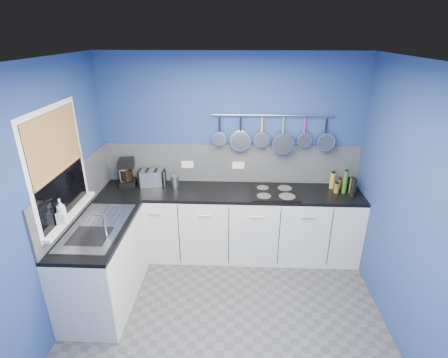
# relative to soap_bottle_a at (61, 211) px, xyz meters

# --- Properties ---
(floor) EXTENTS (3.20, 3.00, 0.02)m
(floor) POSITION_rel_soap_bottle_a_xyz_m (1.53, -0.12, -1.18)
(floor) COLOR #47474C
(floor) RESTS_ON ground
(ceiling) EXTENTS (3.20, 3.00, 0.02)m
(ceiling) POSITION_rel_soap_bottle_a_xyz_m (1.53, -0.12, 1.34)
(ceiling) COLOR white
(ceiling) RESTS_ON ground
(wall_back) EXTENTS (3.20, 0.02, 2.50)m
(wall_back) POSITION_rel_soap_bottle_a_xyz_m (1.53, 1.39, 0.08)
(wall_back) COLOR navy
(wall_back) RESTS_ON ground
(wall_left) EXTENTS (0.02, 3.00, 2.50)m
(wall_left) POSITION_rel_soap_bottle_a_xyz_m (-0.08, -0.12, 0.08)
(wall_left) COLOR navy
(wall_left) RESTS_ON ground
(wall_right) EXTENTS (0.02, 3.00, 2.50)m
(wall_right) POSITION_rel_soap_bottle_a_xyz_m (3.14, -0.12, 0.08)
(wall_right) COLOR navy
(wall_right) RESTS_ON ground
(backsplash_back) EXTENTS (3.20, 0.02, 0.50)m
(backsplash_back) POSITION_rel_soap_bottle_a_xyz_m (1.53, 1.37, -0.02)
(backsplash_back) COLOR slate
(backsplash_back) RESTS_ON wall_back
(backsplash_left) EXTENTS (0.02, 1.80, 0.50)m
(backsplash_left) POSITION_rel_soap_bottle_a_xyz_m (-0.06, 0.48, -0.02)
(backsplash_left) COLOR slate
(backsplash_left) RESTS_ON wall_left
(cabinet_run_back) EXTENTS (3.20, 0.60, 0.86)m
(cabinet_run_back) POSITION_rel_soap_bottle_a_xyz_m (1.53, 1.08, -0.74)
(cabinet_run_back) COLOR silver
(cabinet_run_back) RESTS_ON ground
(worktop_back) EXTENTS (3.20, 0.60, 0.04)m
(worktop_back) POSITION_rel_soap_bottle_a_xyz_m (1.53, 1.08, -0.29)
(worktop_back) COLOR black
(worktop_back) RESTS_ON cabinet_run_back
(cabinet_run_left) EXTENTS (0.60, 1.20, 0.86)m
(cabinet_run_left) POSITION_rel_soap_bottle_a_xyz_m (0.23, 0.18, -0.74)
(cabinet_run_left) COLOR silver
(cabinet_run_left) RESTS_ON ground
(worktop_left) EXTENTS (0.60, 1.20, 0.04)m
(worktop_left) POSITION_rel_soap_bottle_a_xyz_m (0.23, 0.18, -0.29)
(worktop_left) COLOR black
(worktop_left) RESTS_ON cabinet_run_left
(window_frame) EXTENTS (0.01, 1.00, 1.10)m
(window_frame) POSITION_rel_soap_bottle_a_xyz_m (-0.05, 0.18, 0.38)
(window_frame) COLOR white
(window_frame) RESTS_ON wall_left
(window_glass) EXTENTS (0.01, 0.90, 1.00)m
(window_glass) POSITION_rel_soap_bottle_a_xyz_m (-0.04, 0.18, 0.38)
(window_glass) COLOR black
(window_glass) RESTS_ON wall_left
(bamboo_blind) EXTENTS (0.01, 0.90, 0.55)m
(bamboo_blind) POSITION_rel_soap_bottle_a_xyz_m (-0.03, 0.18, 0.61)
(bamboo_blind) COLOR olive
(bamboo_blind) RESTS_ON wall_left
(window_sill) EXTENTS (0.10, 0.98, 0.03)m
(window_sill) POSITION_rel_soap_bottle_a_xyz_m (-0.02, 0.18, -0.13)
(window_sill) COLOR white
(window_sill) RESTS_ON wall_left
(sink_unit) EXTENTS (0.50, 0.95, 0.01)m
(sink_unit) POSITION_rel_soap_bottle_a_xyz_m (0.23, 0.18, -0.27)
(sink_unit) COLOR silver
(sink_unit) RESTS_ON worktop_left
(mixer_tap) EXTENTS (0.12, 0.08, 0.26)m
(mixer_tap) POSITION_rel_soap_bottle_a_xyz_m (0.39, -0.00, -0.14)
(mixer_tap) COLOR silver
(mixer_tap) RESTS_ON worktop_left
(socket_left) EXTENTS (0.15, 0.01, 0.09)m
(socket_left) POSITION_rel_soap_bottle_a_xyz_m (0.98, 1.35, -0.04)
(socket_left) COLOR white
(socket_left) RESTS_ON backsplash_back
(socket_right) EXTENTS (0.15, 0.01, 0.09)m
(socket_right) POSITION_rel_soap_bottle_a_xyz_m (1.63, 1.35, -0.04)
(socket_right) COLOR white
(socket_right) RESTS_ON backsplash_back
(pot_rail) EXTENTS (1.45, 0.02, 0.02)m
(pot_rail) POSITION_rel_soap_bottle_a_xyz_m (2.03, 1.33, 0.61)
(pot_rail) COLOR silver
(pot_rail) RESTS_ON wall_back
(soap_bottle_a) EXTENTS (0.12, 0.12, 0.24)m
(soap_bottle_a) POSITION_rel_soap_bottle_a_xyz_m (0.00, 0.00, 0.00)
(soap_bottle_a) COLOR white
(soap_bottle_a) RESTS_ON window_sill
(soap_bottle_b) EXTENTS (0.09, 0.09, 0.17)m
(soap_bottle_b) POSITION_rel_soap_bottle_a_xyz_m (0.00, -0.02, -0.03)
(soap_bottle_b) COLOR white
(soap_bottle_b) RESTS_ON window_sill
(paper_towel) EXTENTS (0.14, 0.14, 0.27)m
(paper_towel) POSITION_rel_soap_bottle_a_xyz_m (0.21, 1.19, -0.14)
(paper_towel) COLOR white
(paper_towel) RESTS_ON worktop_back
(coffee_maker) EXTENTS (0.23, 0.24, 0.34)m
(coffee_maker) POSITION_rel_soap_bottle_a_xyz_m (0.24, 1.19, -0.10)
(coffee_maker) COLOR black
(coffee_maker) RESTS_ON worktop_back
(toaster) EXTENTS (0.34, 0.24, 0.19)m
(toaster) POSITION_rel_soap_bottle_a_xyz_m (0.55, 1.21, -0.17)
(toaster) COLOR silver
(toaster) RESTS_ON worktop_back
(canister) EXTENTS (0.10, 0.10, 0.14)m
(canister) POSITION_rel_soap_bottle_a_xyz_m (0.84, 1.18, -0.20)
(canister) COLOR silver
(canister) RESTS_ON worktop_back
(hob) EXTENTS (0.56, 0.49, 0.01)m
(hob) POSITION_rel_soap_bottle_a_xyz_m (2.07, 1.04, -0.26)
(hob) COLOR black
(hob) RESTS_ON worktop_back
(pan_0) EXTENTS (0.17, 0.10, 0.36)m
(pan_0) POSITION_rel_soap_bottle_a_xyz_m (1.40, 1.32, 0.43)
(pan_0) COLOR silver
(pan_0) RESTS_ON pot_rail
(pan_1) EXTENTS (0.25, 0.07, 0.44)m
(pan_1) POSITION_rel_soap_bottle_a_xyz_m (1.65, 1.32, 0.39)
(pan_1) COLOR silver
(pan_1) RESTS_ON pot_rail
(pan_2) EXTENTS (0.19, 0.08, 0.38)m
(pan_2) POSITION_rel_soap_bottle_a_xyz_m (1.90, 1.32, 0.42)
(pan_2) COLOR silver
(pan_2) RESTS_ON pot_rail
(pan_3) EXTENTS (0.26, 0.13, 0.45)m
(pan_3) POSITION_rel_soap_bottle_a_xyz_m (2.16, 1.32, 0.39)
(pan_3) COLOR silver
(pan_3) RESTS_ON pot_rail
(pan_4) EXTENTS (0.18, 0.10, 0.37)m
(pan_4) POSITION_rel_soap_bottle_a_xyz_m (2.41, 1.32, 0.43)
(pan_4) COLOR silver
(pan_4) RESTS_ON pot_rail
(pan_5) EXTENTS (0.22, 0.11, 0.41)m
(pan_5) POSITION_rel_soap_bottle_a_xyz_m (2.67, 1.32, 0.41)
(pan_5) COLOR silver
(pan_5) RESTS_ON pot_rail
(condiment_0) EXTENTS (0.05, 0.05, 0.14)m
(condiment_0) POSITION_rel_soap_bottle_a_xyz_m (2.98, 1.19, -0.20)
(condiment_0) COLOR black
(condiment_0) RESTS_ON worktop_back
(condiment_1) EXTENTS (0.06, 0.06, 0.12)m
(condiment_1) POSITION_rel_soap_bottle_a_xyz_m (2.88, 1.21, -0.21)
(condiment_1) COLOR brown
(condiment_1) RESTS_ON worktop_back
(condiment_2) EXTENTS (0.06, 0.06, 0.20)m
(condiment_2) POSITION_rel_soap_bottle_a_xyz_m (2.79, 1.21, -0.17)
(condiment_2) COLOR olive
(condiment_2) RESTS_ON worktop_back
(condiment_3) EXTENTS (0.05, 0.05, 0.19)m
(condiment_3) POSITION_rel_soap_bottle_a_xyz_m (2.99, 1.09, -0.18)
(condiment_3) COLOR #3F721E
(condiment_3) RESTS_ON worktop_back
(condiment_4) EXTENTS (0.05, 0.05, 0.28)m
(condiment_4) POSITION_rel_soap_bottle_a_xyz_m (2.91, 1.08, -0.13)
(condiment_4) COLOR #265919
(condiment_4) RESTS_ON worktop_back
(condiment_5) EXTENTS (0.07, 0.07, 0.12)m
(condiment_5) POSITION_rel_soap_bottle_a_xyz_m (2.82, 1.09, -0.21)
(condiment_5) COLOR brown
(condiment_5) RESTS_ON worktop_back
(condiment_6) EXTENTS (0.07, 0.07, 0.22)m
(condiment_6) POSITION_rel_soap_bottle_a_xyz_m (2.98, 0.98, -0.16)
(condiment_6) COLOR black
(condiment_6) RESTS_ON worktop_back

